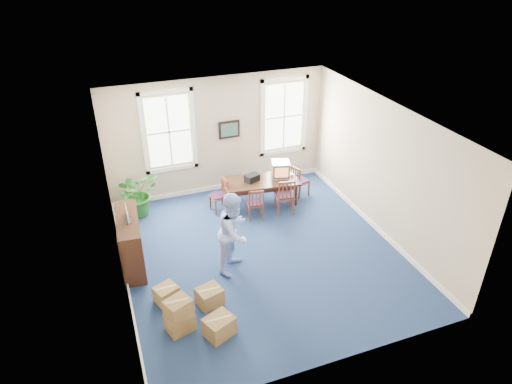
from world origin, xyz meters
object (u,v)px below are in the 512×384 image
object	(u,v)px
conference_table	(261,191)
chair_near_left	(255,203)
cardboard_boxes	(188,308)
man	(234,232)
potted_plant	(138,193)
credenza	(130,240)
crt_tv	(280,169)

from	to	relation	value
conference_table	chair_near_left	bearing A→B (deg)	-113.55
conference_table	cardboard_boxes	distance (m)	4.59
man	potted_plant	size ratio (longest dim) A/B	1.53
potted_plant	man	bearing A→B (deg)	-60.83
man	conference_table	bearing A→B (deg)	9.89
chair_near_left	conference_table	bearing A→B (deg)	-109.55
man	credenza	xyz separation A→B (m)	(-2.05, 0.87, -0.29)
conference_table	cardboard_boxes	size ratio (longest dim) A/B	1.54
conference_table	crt_tv	bearing A→B (deg)	11.81
chair_near_left	potted_plant	bearing A→B (deg)	-12.90
crt_tv	potted_plant	bearing A→B (deg)	-171.86
chair_near_left	man	distance (m)	2.06
credenza	potted_plant	world-z (taller)	credenza
crt_tv	conference_table	bearing A→B (deg)	-159.53
conference_table	chair_near_left	xyz separation A→B (m)	(-0.40, -0.67, 0.10)
crt_tv	man	xyz separation A→B (m)	(-2.07, -2.40, 0.03)
crt_tv	chair_near_left	world-z (taller)	crt_tv
conference_table	potted_plant	world-z (taller)	potted_plant
conference_table	cardboard_boxes	bearing A→B (deg)	-120.26
credenza	potted_plant	bearing A→B (deg)	81.85
crt_tv	potted_plant	distance (m)	3.74
conference_table	credenza	bearing A→B (deg)	-149.82
crt_tv	man	bearing A→B (deg)	-114.71
conference_table	potted_plant	xyz separation A→B (m)	(-3.12, 0.56, 0.26)
conference_table	man	distance (m)	2.85
crt_tv	potted_plant	size ratio (longest dim) A/B	0.42
potted_plant	cardboard_boxes	xyz separation A→B (m)	(0.31, -4.20, -0.23)
credenza	potted_plant	size ratio (longest dim) A/B	1.34
conference_table	man	size ratio (longest dim) A/B	1.08
man	credenza	bearing A→B (deg)	109.16
conference_table	credenza	distance (m)	3.85
crt_tv	cardboard_boxes	xyz separation A→B (m)	(-3.39, -3.68, -0.51)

